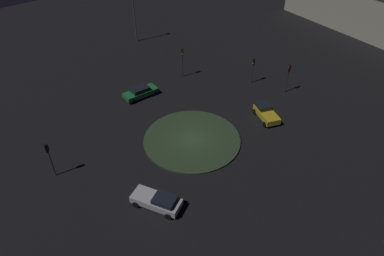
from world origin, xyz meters
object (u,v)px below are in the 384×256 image
at_px(store_building, 376,9).
at_px(traffic_light_west, 253,66).
at_px(car_silver, 158,201).
at_px(traffic_light_west_near, 288,73).
at_px(traffic_light_southwest, 182,57).
at_px(traffic_light_east, 49,154).
at_px(streetlamp_south, 133,5).
at_px(car_yellow, 266,113).
at_px(car_green, 140,92).

bearing_deg(store_building, traffic_light_west, 94.90).
relative_size(car_silver, traffic_light_west_near, 1.20).
bearing_deg(traffic_light_southwest, store_building, 111.54).
bearing_deg(traffic_light_southwest, traffic_light_west_near, 67.75).
bearing_deg(store_building, traffic_light_east, 95.57).
height_order(car_silver, streetlamp_south, streetlamp_south).
height_order(traffic_light_east, store_building, store_building).
bearing_deg(traffic_light_east, car_silver, -41.90).
xyz_separation_m(traffic_light_west, store_building, (-30.93, 1.81, 1.13)).
xyz_separation_m(car_yellow, traffic_light_southwest, (1.10, -14.22, 2.28)).
bearing_deg(streetlamp_south, store_building, 145.66).
relative_size(traffic_light_southwest, streetlamp_south, 0.47).
bearing_deg(car_green, streetlamp_south, 61.63).
bearing_deg(car_green, store_building, -7.45).
height_order(car_silver, traffic_light_east, traffic_light_east).
height_order(car_yellow, traffic_light_east, traffic_light_east).
distance_m(car_yellow, traffic_light_east, 24.40).
distance_m(car_silver, traffic_light_west, 24.47).
height_order(traffic_light_east, traffic_light_southwest, traffic_light_southwest).
bearing_deg(car_green, car_silver, -115.62).
height_order(streetlamp_south, store_building, streetlamp_south).
bearing_deg(traffic_light_east, traffic_light_west_near, 8.89).
xyz_separation_m(car_silver, store_building, (-53.69, -7.00, 3.06)).
xyz_separation_m(traffic_light_southwest, streetlamp_south, (-1.91, -14.54, 3.18)).
xyz_separation_m(car_green, traffic_light_east, (14.43, 6.26, 2.15)).
height_order(car_yellow, traffic_light_west_near, traffic_light_west_near).
xyz_separation_m(traffic_light_west, streetlamp_south, (4.17, -22.17, 3.56)).
distance_m(car_green, traffic_light_east, 15.88).
bearing_deg(traffic_light_west, car_yellow, 37.86).
distance_m(car_green, traffic_light_southwest, 7.93).
bearing_deg(store_building, car_silver, 105.68).
xyz_separation_m(car_yellow, streetlamp_south, (-0.81, -28.77, 5.46)).
distance_m(car_green, car_yellow, 16.31).
distance_m(traffic_light_west, streetlamp_south, 22.84).
relative_size(traffic_light_southwest, traffic_light_west_near, 1.07).
xyz_separation_m(car_silver, car_yellow, (-17.78, -2.21, 0.04)).
xyz_separation_m(car_yellow, traffic_light_east, (23.10, -7.55, 2.11)).
distance_m(car_silver, traffic_light_west_near, 24.74).
bearing_deg(streetlamp_south, car_green, 57.63).
bearing_deg(traffic_light_east, store_building, 16.81).
bearing_deg(traffic_light_east, traffic_light_southwest, 36.37).
bearing_deg(car_silver, store_building, -107.92).
xyz_separation_m(traffic_light_west, traffic_light_southwest, (6.07, -7.63, 0.39)).
bearing_deg(car_silver, traffic_light_east, 3.25).
height_order(traffic_light_southwest, streetlamp_south, streetlamp_south).
relative_size(car_yellow, store_building, 0.12).
height_order(traffic_light_west, traffic_light_southwest, traffic_light_southwest).
distance_m(streetlamp_south, store_building, 42.58).
bearing_deg(streetlamp_south, traffic_light_west, 100.64).
bearing_deg(car_green, car_yellow, -53.89).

